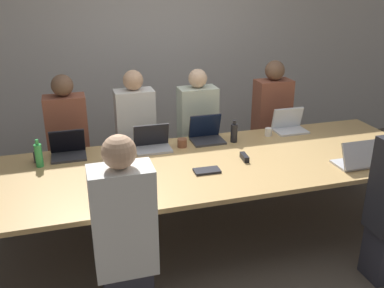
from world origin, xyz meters
TOP-DOWN VIEW (x-y plane):
  - ground_plane at (0.00, 0.00)m, footprint 24.00×24.00m
  - curtain_wall at (0.00, 2.08)m, footprint 12.00×0.06m
  - conference_table at (0.00, 0.00)m, footprint 3.98×1.35m
  - laptop_far_right at (1.05, 0.54)m, footprint 0.34×0.24m
  - person_far_right at (1.06, 0.97)m, footprint 0.40×0.24m
  - cup_far_right at (0.77, 0.46)m, footprint 0.07×0.07m
  - laptop_far_midleft at (-0.44, 0.45)m, footprint 0.34×0.23m
  - person_far_midleft at (-0.52, 0.97)m, footprint 0.40×0.24m
  - cup_far_midleft at (-0.16, 0.42)m, footprint 0.09×0.09m
  - laptop_near_right at (1.16, -0.44)m, footprint 0.35×0.24m
  - cup_near_right at (1.43, -0.45)m, footprint 0.08×0.08m
  - laptop_near_left at (-0.93, -0.49)m, footprint 0.31×0.23m
  - person_near_left at (-0.90, -0.88)m, footprint 0.40×0.24m
  - cup_near_left at (-0.69, -0.45)m, footprint 0.10×0.10m
  - laptop_far_left at (-1.21, 0.49)m, footprint 0.31×0.24m
  - person_far_left at (-1.20, 0.93)m, footprint 0.40×0.24m
  - cup_far_left at (-1.47, 0.44)m, footprint 0.07×0.07m
  - bottle_far_left at (-1.45, 0.33)m, footprint 0.06×0.06m
  - laptop_far_center at (0.12, 0.52)m, footprint 0.32×0.26m
  - person_far_center at (0.14, 0.88)m, footprint 0.40×0.24m
  - bottle_far_center at (0.37, 0.40)m, footprint 0.07×0.07m
  - stapler at (0.29, -0.04)m, footprint 0.06×0.15m
  - notebook at (-0.11, -0.18)m, footprint 0.22×0.13m

SIDE VIEW (x-z plane):
  - ground_plane at x=0.00m, z-range 0.00..0.00m
  - person_far_center at x=0.14m, z-range -0.02..1.36m
  - person_far_midleft at x=-0.52m, z-range -0.02..1.37m
  - person_far_left at x=-1.20m, z-range -0.02..1.38m
  - person_near_left at x=-0.90m, z-range -0.02..1.38m
  - person_far_right at x=1.06m, z-range -0.02..1.39m
  - conference_table at x=0.00m, z-range 0.32..1.06m
  - notebook at x=-0.11m, z-range 0.74..0.76m
  - stapler at x=0.29m, z-range 0.74..0.79m
  - cup_near_left at x=-0.69m, z-range 0.74..0.82m
  - cup_far_midleft at x=-0.16m, z-range 0.74..0.82m
  - cup_far_right at x=0.77m, z-range 0.74..0.82m
  - cup_far_left at x=-1.47m, z-range 0.74..0.83m
  - cup_near_right at x=1.43m, z-range 0.74..0.84m
  - laptop_near_left at x=-0.93m, z-range 0.69..0.93m
  - laptop_near_right at x=1.16m, z-range 0.69..0.93m
  - laptop_far_midleft at x=-0.44m, z-range 0.69..0.93m
  - laptop_far_right at x=1.05m, z-range 0.69..0.93m
  - laptop_far_left at x=-1.21m, z-range 0.69..0.93m
  - laptop_far_center at x=0.12m, z-range 0.68..0.94m
  - bottle_far_center at x=0.37m, z-range 0.72..0.95m
  - bottle_far_left at x=-1.45m, z-range 0.72..0.97m
  - curtain_wall at x=0.00m, z-range 0.00..2.80m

